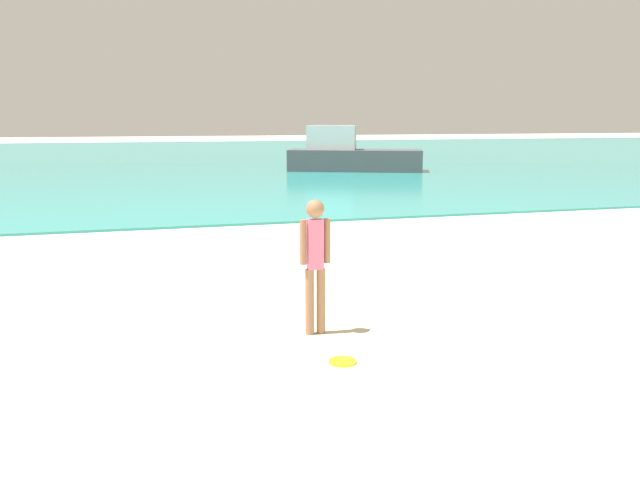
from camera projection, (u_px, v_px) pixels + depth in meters
The scene contains 4 objects.
water at pixel (170, 157), 44.42m from camera, with size 160.00×60.00×0.06m, color teal.
person_standing at pixel (315, 258), 7.83m from camera, with size 0.37×0.21×1.62m.
frisbee at pixel (342, 362), 7.03m from camera, with size 0.29×0.29×0.03m, color yellow.
boat_near at pixel (350, 155), 32.09m from camera, with size 6.67×4.38×2.17m.
Camera 1 is at (-3.00, -1.02, 2.54)m, focal length 37.37 mm.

